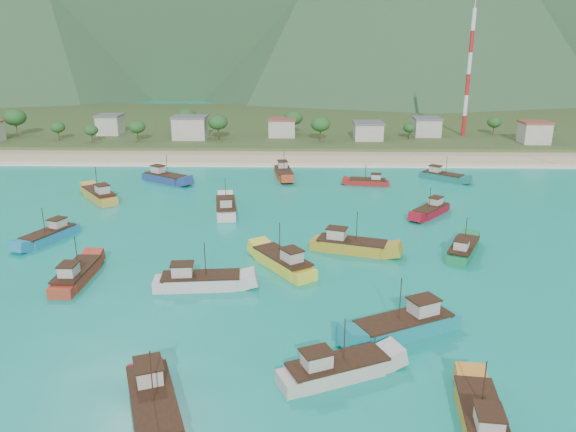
{
  "coord_description": "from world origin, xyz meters",
  "views": [
    {
      "loc": [
        3.31,
        -72.35,
        32.01
      ],
      "look_at": [
        1.26,
        18.0,
        3.0
      ],
      "focal_mm": 35.0,
      "sensor_mm": 36.0,
      "label": 1
    }
  ],
  "objects_px": {
    "boat_0": "(284,174)",
    "boat_9": "(406,326)",
    "boat_14": "(283,263)",
    "boat_1": "(100,196)",
    "boat_19": "(336,370)",
    "boat_25": "(368,182)",
    "boat_26": "(76,276)",
    "boat_21": "(350,246)",
    "boat_22": "(442,177)",
    "boat_3": "(463,250)",
    "radio_tower": "(469,74)",
    "boat_12": "(199,282)",
    "boat_16": "(165,178)",
    "boat_24": "(431,211)",
    "boat_20": "(482,422)",
    "boat_8": "(226,208)",
    "boat_13": "(50,236)",
    "boat_18": "(153,405)"
  },
  "relations": [
    {
      "from": "boat_19",
      "to": "boat_25",
      "type": "bearing_deg",
      "value": 147.04
    },
    {
      "from": "boat_3",
      "to": "boat_26",
      "type": "xyz_separation_m",
      "value": [
        -55.57,
        -10.95,
        0.07
      ]
    },
    {
      "from": "boat_18",
      "to": "boat_20",
      "type": "height_order",
      "value": "boat_18"
    },
    {
      "from": "boat_19",
      "to": "boat_1",
      "type": "bearing_deg",
      "value": -168.28
    },
    {
      "from": "boat_12",
      "to": "boat_21",
      "type": "xyz_separation_m",
      "value": [
        21.19,
        13.75,
        0.03
      ]
    },
    {
      "from": "boat_21",
      "to": "boat_26",
      "type": "bearing_deg",
      "value": -55.31
    },
    {
      "from": "boat_1",
      "to": "boat_18",
      "type": "xyz_separation_m",
      "value": [
        28.29,
        -67.96,
        0.04
      ]
    },
    {
      "from": "boat_9",
      "to": "boat_16",
      "type": "distance_m",
      "value": 80.91
    },
    {
      "from": "boat_8",
      "to": "boat_22",
      "type": "height_order",
      "value": "boat_8"
    },
    {
      "from": "boat_8",
      "to": "boat_13",
      "type": "height_order",
      "value": "boat_8"
    },
    {
      "from": "boat_0",
      "to": "boat_9",
      "type": "relative_size",
      "value": 0.91
    },
    {
      "from": "boat_18",
      "to": "boat_21",
      "type": "height_order",
      "value": "boat_18"
    },
    {
      "from": "boat_19",
      "to": "boat_24",
      "type": "height_order",
      "value": "boat_19"
    },
    {
      "from": "boat_1",
      "to": "boat_21",
      "type": "bearing_deg",
      "value": -67.49
    },
    {
      "from": "boat_16",
      "to": "boat_13",
      "type": "bearing_deg",
      "value": 19.27
    },
    {
      "from": "boat_3",
      "to": "boat_1",
      "type": "bearing_deg",
      "value": -177.91
    },
    {
      "from": "boat_25",
      "to": "boat_18",
      "type": "bearing_deg",
      "value": 169.3
    },
    {
      "from": "boat_26",
      "to": "boat_1",
      "type": "bearing_deg",
      "value": 105.79
    },
    {
      "from": "boat_9",
      "to": "boat_12",
      "type": "xyz_separation_m",
      "value": [
        -25.31,
        11.56,
        -0.11
      ]
    },
    {
      "from": "boat_1",
      "to": "boat_18",
      "type": "height_order",
      "value": "boat_18"
    },
    {
      "from": "boat_12",
      "to": "boat_16",
      "type": "xyz_separation_m",
      "value": [
        -17.84,
        56.88,
        0.01
      ]
    },
    {
      "from": "boat_18",
      "to": "boat_19",
      "type": "distance_m",
      "value": 17.49
    },
    {
      "from": "boat_0",
      "to": "boat_16",
      "type": "height_order",
      "value": "boat_16"
    },
    {
      "from": "boat_12",
      "to": "boat_19",
      "type": "distance_m",
      "value": 26.44
    },
    {
      "from": "boat_12",
      "to": "boat_13",
      "type": "relative_size",
      "value": 1.09
    },
    {
      "from": "boat_18",
      "to": "boat_22",
      "type": "distance_m",
      "value": 97.98
    },
    {
      "from": "boat_18",
      "to": "boat_26",
      "type": "relative_size",
      "value": 1.15
    },
    {
      "from": "boat_26",
      "to": "boat_25",
      "type": "bearing_deg",
      "value": 50.19
    },
    {
      "from": "radio_tower",
      "to": "boat_26",
      "type": "height_order",
      "value": "radio_tower"
    },
    {
      "from": "boat_1",
      "to": "boat_22",
      "type": "relative_size",
      "value": 1.18
    },
    {
      "from": "boat_21",
      "to": "boat_26",
      "type": "height_order",
      "value": "boat_21"
    },
    {
      "from": "boat_9",
      "to": "boat_20",
      "type": "xyz_separation_m",
      "value": [
        3.66,
        -16.09,
        -0.17
      ]
    },
    {
      "from": "boat_3",
      "to": "boat_8",
      "type": "height_order",
      "value": "boat_8"
    },
    {
      "from": "boat_1",
      "to": "boat_16",
      "type": "xyz_separation_m",
      "value": [
        9.96,
        15.15,
        -0.03
      ]
    },
    {
      "from": "boat_0",
      "to": "boat_21",
      "type": "relative_size",
      "value": 0.95
    },
    {
      "from": "boat_18",
      "to": "boat_19",
      "type": "xyz_separation_m",
      "value": [
        16.45,
        5.92,
        -0.12
      ]
    },
    {
      "from": "radio_tower",
      "to": "boat_1",
      "type": "bearing_deg",
      "value": -142.86
    },
    {
      "from": "boat_25",
      "to": "boat_26",
      "type": "xyz_separation_m",
      "value": [
        -45.9,
        -53.31,
        0.23
      ]
    },
    {
      "from": "boat_13",
      "to": "boat_18",
      "type": "height_order",
      "value": "boat_18"
    },
    {
      "from": "boat_1",
      "to": "boat_9",
      "type": "bearing_deg",
      "value": -82.85
    },
    {
      "from": "boat_24",
      "to": "boat_19",
      "type": "bearing_deg",
      "value": 107.43
    },
    {
      "from": "boat_3",
      "to": "boat_20",
      "type": "xyz_separation_m",
      "value": [
        -9.42,
        -40.35,
        0.05
      ]
    },
    {
      "from": "boat_18",
      "to": "boat_21",
      "type": "bearing_deg",
      "value": -138.19
    },
    {
      "from": "boat_14",
      "to": "boat_1",
      "type": "bearing_deg",
      "value": 103.45
    },
    {
      "from": "boat_1",
      "to": "boat_14",
      "type": "bearing_deg",
      "value": -79.78
    },
    {
      "from": "boat_0",
      "to": "boat_1",
      "type": "xyz_separation_m",
      "value": [
        -37.16,
        -20.38,
        0.06
      ]
    },
    {
      "from": "boat_0",
      "to": "boat_22",
      "type": "height_order",
      "value": "boat_0"
    },
    {
      "from": "boat_25",
      "to": "boat_1",
      "type": "bearing_deg",
      "value": 111.72
    },
    {
      "from": "boat_22",
      "to": "boat_12",
      "type": "bearing_deg",
      "value": 1.74
    },
    {
      "from": "boat_12",
      "to": "boat_25",
      "type": "bearing_deg",
      "value": 146.7
    }
  ]
}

